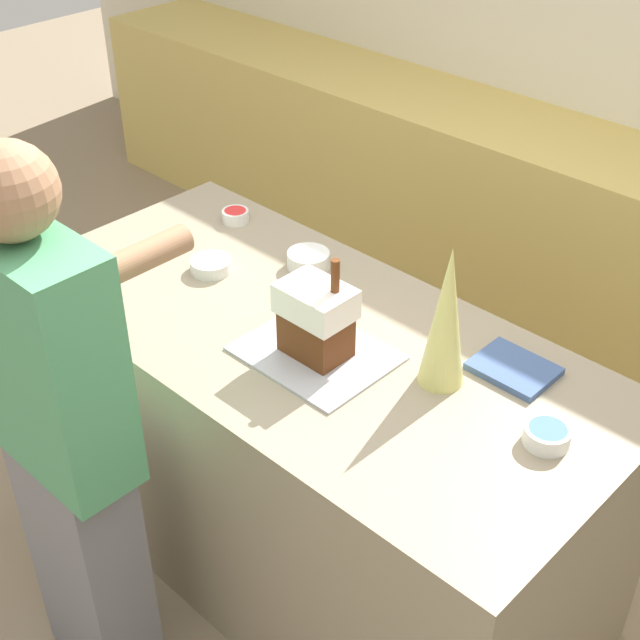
{
  "coord_description": "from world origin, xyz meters",
  "views": [
    {
      "loc": [
        1.44,
        -1.45,
        2.38
      ],
      "look_at": [
        0.05,
        0.0,
        0.98
      ],
      "focal_mm": 50.0,
      "sensor_mm": 36.0,
      "label": 1
    }
  ],
  "objects_px": {
    "candy_bowl_far_right": "(308,259)",
    "candy_bowl_behind_tray": "(235,215)",
    "baking_tray": "(316,353)",
    "candy_bowl_far_left": "(547,435)",
    "candy_bowl_near_tray_right": "(211,265)",
    "decorative_tree": "(446,317)",
    "gingerbread_house": "(316,318)",
    "cookbook": "(514,369)",
    "mug": "(66,277)",
    "person": "(65,440)"
  },
  "relations": [
    {
      "from": "candy_bowl_far_right",
      "to": "candy_bowl_behind_tray",
      "type": "relative_size",
      "value": 1.47
    },
    {
      "from": "baking_tray",
      "to": "candy_bowl_far_left",
      "type": "bearing_deg",
      "value": 11.27
    },
    {
      "from": "candy_bowl_far_right",
      "to": "candy_bowl_near_tray_right",
      "type": "height_order",
      "value": "candy_bowl_far_right"
    },
    {
      "from": "baking_tray",
      "to": "candy_bowl_near_tray_right",
      "type": "distance_m",
      "value": 0.54
    },
    {
      "from": "decorative_tree",
      "to": "candy_bowl_far_left",
      "type": "distance_m",
      "value": 0.37
    },
    {
      "from": "candy_bowl_far_right",
      "to": "candy_bowl_far_left",
      "type": "xyz_separation_m",
      "value": [
        0.97,
        -0.18,
        -0.0
      ]
    },
    {
      "from": "gingerbread_house",
      "to": "candy_bowl_near_tray_right",
      "type": "xyz_separation_m",
      "value": [
        -0.54,
        0.08,
        -0.1
      ]
    },
    {
      "from": "baking_tray",
      "to": "cookbook",
      "type": "distance_m",
      "value": 0.53
    },
    {
      "from": "baking_tray",
      "to": "decorative_tree",
      "type": "xyz_separation_m",
      "value": [
        0.31,
        0.14,
        0.2
      ]
    },
    {
      "from": "candy_bowl_far_right",
      "to": "cookbook",
      "type": "distance_m",
      "value": 0.76
    },
    {
      "from": "mug",
      "to": "person",
      "type": "bearing_deg",
      "value": -34.89
    },
    {
      "from": "baking_tray",
      "to": "candy_bowl_far_right",
      "type": "xyz_separation_m",
      "value": [
        -0.33,
        0.31,
        0.03
      ]
    },
    {
      "from": "baking_tray",
      "to": "person",
      "type": "distance_m",
      "value": 0.69
    },
    {
      "from": "candy_bowl_far_right",
      "to": "person",
      "type": "relative_size",
      "value": 0.08
    },
    {
      "from": "mug",
      "to": "gingerbread_house",
      "type": "bearing_deg",
      "value": 20.0
    },
    {
      "from": "candy_bowl_behind_tray",
      "to": "candy_bowl_far_left",
      "type": "relative_size",
      "value": 0.8
    },
    {
      "from": "gingerbread_house",
      "to": "decorative_tree",
      "type": "distance_m",
      "value": 0.35
    },
    {
      "from": "candy_bowl_far_left",
      "to": "person",
      "type": "height_order",
      "value": "person"
    },
    {
      "from": "decorative_tree",
      "to": "candy_bowl_behind_tray",
      "type": "xyz_separation_m",
      "value": [
        -1.03,
        0.21,
        -0.18
      ]
    },
    {
      "from": "cookbook",
      "to": "baking_tray",
      "type": "bearing_deg",
      "value": -144.46
    },
    {
      "from": "cookbook",
      "to": "person",
      "type": "distance_m",
      "value": 1.17
    },
    {
      "from": "candy_bowl_near_tray_right",
      "to": "person",
      "type": "height_order",
      "value": "person"
    },
    {
      "from": "candy_bowl_near_tray_right",
      "to": "mug",
      "type": "bearing_deg",
      "value": -122.75
    },
    {
      "from": "baking_tray",
      "to": "candy_bowl_far_left",
      "type": "xyz_separation_m",
      "value": [
        0.64,
        0.13,
        0.02
      ]
    },
    {
      "from": "gingerbread_house",
      "to": "person",
      "type": "xyz_separation_m",
      "value": [
        -0.26,
        -0.63,
        -0.18
      ]
    },
    {
      "from": "candy_bowl_far_right",
      "to": "cookbook",
      "type": "relative_size",
      "value": 0.64
    },
    {
      "from": "mug",
      "to": "person",
      "type": "distance_m",
      "value": 0.63
    },
    {
      "from": "candy_bowl_near_tray_right",
      "to": "decorative_tree",
      "type": "bearing_deg",
      "value": 4.05
    },
    {
      "from": "gingerbread_house",
      "to": "candy_bowl_behind_tray",
      "type": "xyz_separation_m",
      "value": [
        -0.72,
        0.35,
        -0.1
      ]
    },
    {
      "from": "candy_bowl_behind_tray",
      "to": "gingerbread_house",
      "type": "bearing_deg",
      "value": -26.03
    },
    {
      "from": "candy_bowl_near_tray_right",
      "to": "cookbook",
      "type": "relative_size",
      "value": 0.62
    },
    {
      "from": "gingerbread_house",
      "to": "person",
      "type": "height_order",
      "value": "person"
    },
    {
      "from": "candy_bowl_behind_tray",
      "to": "mug",
      "type": "relative_size",
      "value": 0.94
    },
    {
      "from": "gingerbread_house",
      "to": "person",
      "type": "relative_size",
      "value": 0.18
    },
    {
      "from": "baking_tray",
      "to": "decorative_tree",
      "type": "relative_size",
      "value": 0.99
    },
    {
      "from": "candy_bowl_far_left",
      "to": "cookbook",
      "type": "bearing_deg",
      "value": 139.59
    },
    {
      "from": "decorative_tree",
      "to": "candy_bowl_near_tray_right",
      "type": "xyz_separation_m",
      "value": [
        -0.85,
        -0.06,
        -0.18
      ]
    },
    {
      "from": "candy_bowl_far_left",
      "to": "mug",
      "type": "height_order",
      "value": "mug"
    },
    {
      "from": "decorative_tree",
      "to": "person",
      "type": "bearing_deg",
      "value": -126.44
    },
    {
      "from": "mug",
      "to": "candy_bowl_behind_tray",
      "type": "bearing_deg",
      "value": 85.54
    },
    {
      "from": "gingerbread_house",
      "to": "candy_bowl_far_left",
      "type": "relative_size",
      "value": 2.65
    },
    {
      "from": "baking_tray",
      "to": "candy_bowl_far_left",
      "type": "relative_size",
      "value": 3.5
    },
    {
      "from": "gingerbread_house",
      "to": "cookbook",
      "type": "distance_m",
      "value": 0.54
    },
    {
      "from": "mug",
      "to": "decorative_tree",
      "type": "bearing_deg",
      "value": 21.45
    },
    {
      "from": "decorative_tree",
      "to": "candy_bowl_near_tray_right",
      "type": "height_order",
      "value": "decorative_tree"
    },
    {
      "from": "baking_tray",
      "to": "cookbook",
      "type": "height_order",
      "value": "cookbook"
    },
    {
      "from": "decorative_tree",
      "to": "candy_bowl_behind_tray",
      "type": "bearing_deg",
      "value": 168.63
    },
    {
      "from": "gingerbread_house",
      "to": "mug",
      "type": "bearing_deg",
      "value": -160.0
    },
    {
      "from": "mug",
      "to": "cookbook",
      "type": "bearing_deg",
      "value": 26.08
    },
    {
      "from": "baking_tray",
      "to": "cookbook",
      "type": "xyz_separation_m",
      "value": [
        0.43,
        0.31,
        0.01
      ]
    }
  ]
}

